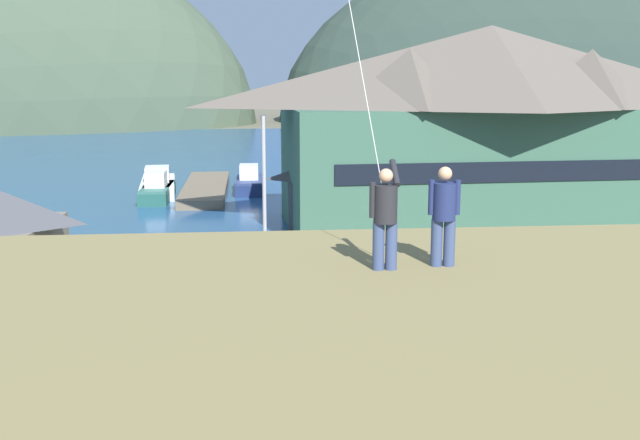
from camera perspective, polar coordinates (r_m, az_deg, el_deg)
The scene contains 19 objects.
ground_plane at distance 23.39m, azimuth -1.69°, elevation -12.26°, with size 600.00×600.00×0.00m, color #66604C.
parking_lot_pad at distance 28.03m, azimuth -2.33°, elevation -8.11°, with size 40.00×20.00×0.10m, color slate.
bay_water at distance 81.97m, azimuth -4.28°, elevation 4.63°, with size 360.00×84.00×0.03m, color navy.
far_hill_center_saddle at distance 151.71m, azimuth 18.19°, elevation 7.09°, with size 109.30×45.45×66.54m, color #2D3D33.
harbor_lodge at distance 46.76m, azimuth 12.52°, elevation 7.24°, with size 25.86×12.72×11.85m.
storage_shed_waterside at distance 45.09m, azimuth 1.27°, elevation 2.21°, with size 6.42×4.95×4.40m.
wharf_dock at distance 59.03m, azimuth -8.55°, elevation 2.32°, with size 3.20×14.93×0.70m.
moored_boat_wharfside at distance 56.45m, azimuth -12.09°, elevation 2.17°, with size 2.06×6.24×2.16m.
moored_boat_outer_mooring at distance 59.42m, azimuth -5.32°, elevation 2.81°, with size 2.10×6.33×2.16m.
moored_boat_inner_slip at distance 59.31m, azimuth -12.03°, elevation 2.60°, with size 3.18×7.99×2.16m.
parked_car_mid_row_near at distance 22.45m, azimuth -3.53°, elevation -10.37°, with size 4.24×2.14×1.82m.
parked_car_mid_row_center at distance 28.58m, azimuth -11.70°, elevation -5.82°, with size 4.26×2.17×1.82m.
parked_car_mid_row_far at distance 28.37m, azimuth 1.90°, elevation -5.71°, with size 4.30×2.26×1.82m.
parked_car_back_row_right at distance 31.13m, azimuth 12.82°, elevation -4.46°, with size 4.34×2.34×1.82m.
parked_car_front_row_silver at distance 24.39m, azimuth 9.21°, elevation -8.71°, with size 4.21×2.08×1.82m.
parked_car_lone_by_shed at distance 25.50m, azimuth 19.62°, elevation -8.34°, with size 4.25×2.15×1.82m.
parking_light_pole at distance 32.38m, azimuth -4.20°, elevation 2.26°, with size 0.24×0.78×7.33m.
person_kite_flyer at distance 12.90m, azimuth 4.90°, elevation 0.38°, with size 0.51×0.66×1.86m.
person_companion at distance 13.27m, azimuth 9.25°, elevation 0.51°, with size 0.55×0.40×1.74m.
Camera 1 is at (-1.27, -21.43, 9.29)m, focal length 42.79 mm.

